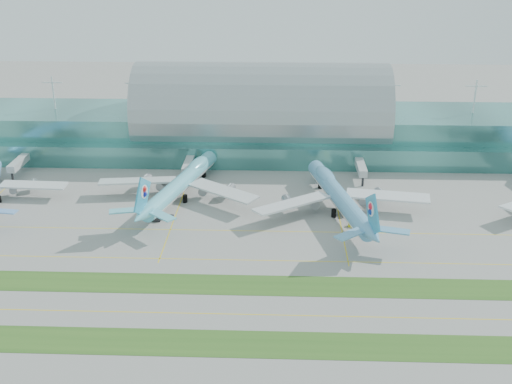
{
  "coord_description": "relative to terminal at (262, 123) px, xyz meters",
  "views": [
    {
      "loc": [
        8.2,
        -168.08,
        101.26
      ],
      "look_at": [
        0.0,
        55.0,
        9.0
      ],
      "focal_mm": 45.0,
      "sensor_mm": 36.0,
      "label": 1
    }
  ],
  "objects": [
    {
      "name": "gse_e",
      "position": [
        35.65,
        -83.79,
        -13.58
      ],
      "size": [
        3.24,
        2.27,
        1.29
      ],
      "primitive_type": "cube",
      "rotation": [
        0.0,
        0.0,
        -0.22
      ],
      "color": "#C8C50B",
      "rests_on": "ground"
    },
    {
      "name": "ground",
      "position": [
        -0.01,
        -128.79,
        -14.23
      ],
      "size": [
        700.0,
        700.0,
        0.0
      ],
      "primitive_type": "plane",
      "color": "gray",
      "rests_on": "ground"
    },
    {
      "name": "gse_c",
      "position": [
        -36.99,
        -81.99,
        -13.5
      ],
      "size": [
        3.19,
        1.66,
        1.46
      ],
      "primitive_type": "cube",
      "rotation": [
        0.0,
        0.0,
        -0.0
      ],
      "color": "black",
      "rests_on": "ground"
    },
    {
      "name": "airliner_c",
      "position": [
        31.48,
        -70.43,
        -7.48
      ],
      "size": [
        68.19,
        78.59,
        21.86
      ],
      "rotation": [
        0.0,
        0.0,
        0.23
      ],
      "color": "#5B9EC8",
      "rests_on": "ground"
    },
    {
      "name": "taxiline_c",
      "position": [
        -0.01,
        -110.79,
        -14.22
      ],
      "size": [
        420.0,
        0.35,
        0.01
      ],
      "primitive_type": "cube",
      "color": "yellow",
      "rests_on": "ground"
    },
    {
      "name": "taxiline_d",
      "position": [
        -0.01,
        -88.79,
        -14.22
      ],
      "size": [
        420.0,
        0.35,
        0.01
      ],
      "primitive_type": "cube",
      "color": "yellow",
      "rests_on": "ground"
    },
    {
      "name": "airliner_b",
      "position": [
        -30.47,
        -58.47,
        -7.62
      ],
      "size": [
        66.29,
        76.6,
        21.41
      ],
      "rotation": [
        0.0,
        0.0,
        -0.26
      ],
      "color": "#60C3D5",
      "rests_on": "ground"
    },
    {
      "name": "gse_f",
      "position": [
        38.1,
        -82.93,
        -13.48
      ],
      "size": [
        3.89,
        2.91,
        1.5
      ],
      "primitive_type": "cube",
      "rotation": [
        0.0,
        0.0,
        -0.33
      ],
      "color": "black",
      "rests_on": "ground"
    },
    {
      "name": "grass_strip_near",
      "position": [
        -0.01,
        -156.79,
        -14.19
      ],
      "size": [
        420.0,
        12.0,
        0.08
      ],
      "primitive_type": "cube",
      "color": "#2D591E",
      "rests_on": "ground"
    },
    {
      "name": "grass_strip_far",
      "position": [
        -0.01,
        -126.79,
        -14.19
      ],
      "size": [
        420.0,
        12.0,
        0.08
      ],
      "primitive_type": "cube",
      "color": "#2D591E",
      "rests_on": "ground"
    },
    {
      "name": "taxiline_b",
      "position": [
        -0.01,
        -142.79,
        -14.22
      ],
      "size": [
        420.0,
        0.35,
        0.01
      ],
      "primitive_type": "cube",
      "color": "yellow",
      "rests_on": "ground"
    },
    {
      "name": "terminal",
      "position": [
        0.0,
        0.0,
        0.0
      ],
      "size": [
        340.0,
        69.1,
        36.0
      ],
      "color": "#3D7A75",
      "rests_on": "ground"
    },
    {
      "name": "gse_d",
      "position": [
        -32.34,
        -79.44,
        -13.54
      ],
      "size": [
        2.99,
        1.94,
        1.36
      ],
      "primitive_type": "cube",
      "rotation": [
        0.0,
        0.0,
        -0.02
      ],
      "color": "black",
      "rests_on": "ground"
    }
  ]
}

